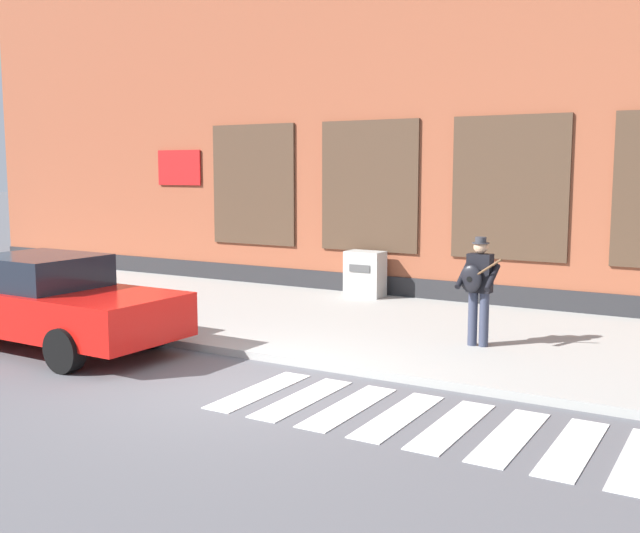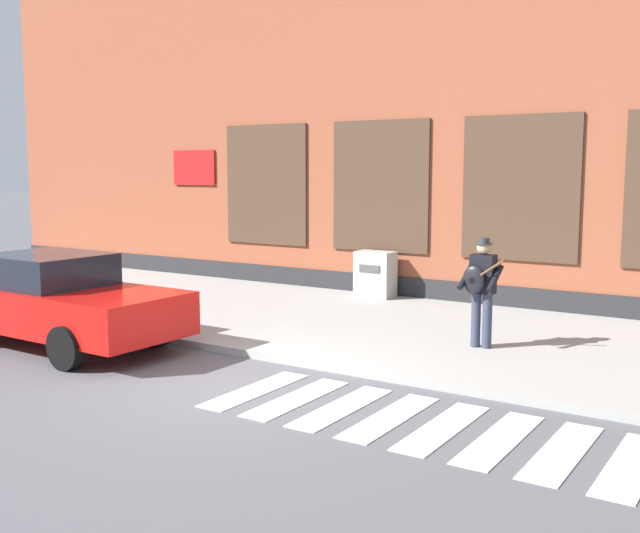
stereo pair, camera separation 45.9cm
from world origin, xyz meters
The scene contains 7 objects.
ground_plane centered at (0.00, 0.00, 0.00)m, with size 160.00×160.00×0.00m, color #56565B.
sidewalk centered at (0.00, 4.25, 0.06)m, with size 28.00×5.86×0.12m.
building_backdrop centered at (0.00, 9.18, 4.55)m, with size 28.00×4.06×9.12m.
crosswalk centered at (3.09, 0.02, 0.01)m, with size 5.78×1.90×0.01m.
red_car centered at (-3.92, 0.26, 0.77)m, with size 4.63×2.05×1.53m.
busker centered at (2.21, 3.46, 1.11)m, with size 0.71×0.53×1.74m.
utility_box centered at (-1.45, 6.73, 0.63)m, with size 0.83×0.54×1.01m.
Camera 2 is at (6.35, -7.61, 2.91)m, focal length 42.00 mm.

